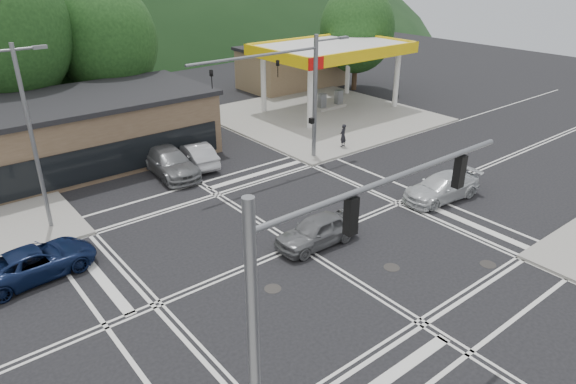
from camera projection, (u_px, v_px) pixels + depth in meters
ground at (298, 245)px, 24.06m from camera, size 120.00×120.00×0.00m
sidewalk_ne at (321, 116)px, 43.16m from camera, size 16.00×16.00×0.15m
gas_station_canopy at (332, 51)px, 42.90m from camera, size 12.32×8.34×5.75m
convenience_store at (292, 68)px, 52.30m from camera, size 10.00×6.00×3.80m
commercial_row at (14, 146)px, 30.70m from camera, size 24.00×8.00×4.00m
tree_n_b at (1, 30)px, 34.35m from camera, size 9.00×9.00×12.98m
tree_n_c at (106, 40)px, 38.87m from camera, size 7.60×7.60×10.87m
tree_n_e at (48, 29)px, 39.72m from camera, size 8.40×8.40×11.98m
tree_ne at (357, 29)px, 49.38m from camera, size 7.20×7.20×9.99m
streetlight_nw at (32, 131)px, 23.51m from camera, size 2.50×0.25×9.00m
signal_mast_ne at (300, 85)px, 31.67m from camera, size 11.65×0.30×8.00m
signal_mast_sw at (313, 284)px, 12.48m from camera, size 9.14×0.28×8.00m
car_blue_west at (36, 262)px, 21.54m from camera, size 5.01×2.61×1.35m
car_grey_center at (317, 231)px, 23.88m from camera, size 4.25×1.79×1.44m
car_silver_east at (442, 187)px, 28.39m from camera, size 5.00×2.46×1.40m
car_queue_a at (196, 154)px, 32.98m from camera, size 2.17×4.65×1.48m
car_queue_b at (175, 119)px, 40.16m from camera, size 2.06×4.07×1.33m
car_northbound at (170, 162)px, 31.56m from camera, size 2.58×5.59×1.58m
pedestrian at (343, 135)px, 35.69m from camera, size 0.68×0.54×1.62m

